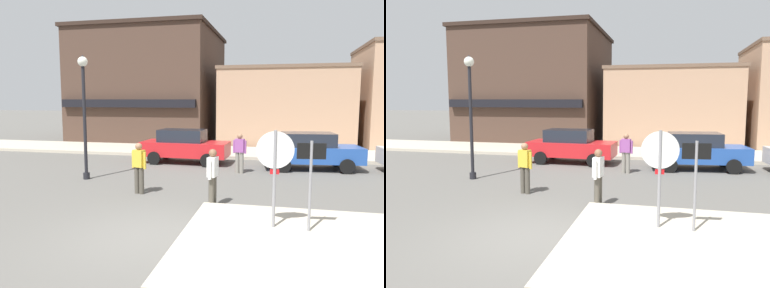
{
  "view_description": "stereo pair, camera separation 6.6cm",
  "coord_description": "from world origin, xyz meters",
  "views": [
    {
      "loc": [
        2.72,
        -7.36,
        2.96
      ],
      "look_at": [
        -0.08,
        4.5,
        1.5
      ],
      "focal_mm": 35.0,
      "sensor_mm": 36.0,
      "label": 1
    },
    {
      "loc": [
        2.79,
        -7.35,
        2.96
      ],
      "look_at": [
        -0.08,
        4.5,
        1.5
      ],
      "focal_mm": 35.0,
      "sensor_mm": 36.0,
      "label": 2
    }
  ],
  "objects": [
    {
      "name": "ground_plane",
      "position": [
        0.0,
        0.0,
        0.0
      ],
      "size": [
        160.0,
        160.0,
        0.0
      ],
      "primitive_type": "plane",
      "color": "#5B5954"
    },
    {
      "name": "sidewalk_corner",
      "position": [
        3.94,
        0.06,
        0.07
      ],
      "size": [
        6.4,
        4.8,
        0.15
      ],
      "primitive_type": "cube",
      "color": "#B7AD99",
      "rests_on": "ground"
    },
    {
      "name": "kerb_far",
      "position": [
        0.0,
        12.9,
        0.07
      ],
      "size": [
        80.0,
        4.0,
        0.15
      ],
      "primitive_type": "cube",
      "color": "#B7AD99",
      "rests_on": "ground"
    },
    {
      "name": "stop_sign",
      "position": [
        2.63,
        0.86,
        1.52
      ],
      "size": [
        0.82,
        0.11,
        2.3
      ],
      "color": "gray",
      "rests_on": "ground"
    },
    {
      "name": "one_way_sign",
      "position": [
        3.38,
        0.77,
        1.33
      ],
      "size": [
        0.6,
        0.08,
        2.1
      ],
      "color": "gray",
      "rests_on": "ground"
    },
    {
      "name": "lamp_post",
      "position": [
        -4.26,
        5.07,
        2.96
      ],
      "size": [
        0.36,
        0.36,
        4.54
      ],
      "color": "black",
      "rests_on": "ground"
    },
    {
      "name": "parked_car_nearest",
      "position": [
        -1.59,
        9.4,
        0.81
      ],
      "size": [
        4.07,
        2.0,
        1.56
      ],
      "color": "red",
      "rests_on": "ground"
    },
    {
      "name": "parked_car_second",
      "position": [
        4.0,
        9.03,
        0.81
      ],
      "size": [
        4.16,
        2.21,
        1.56
      ],
      "color": "#234C9E",
      "rests_on": "ground"
    },
    {
      "name": "pedestrian_crossing_near",
      "position": [
        1.17,
        7.5,
        0.87
      ],
      "size": [
        0.56,
        0.27,
        1.61
      ],
      "color": "gray",
      "rests_on": "ground"
    },
    {
      "name": "pedestrian_crossing_far",
      "position": [
        -1.55,
        3.5,
        0.87
      ],
      "size": [
        0.55,
        0.32,
        1.61
      ],
      "color": "#4C473D",
      "rests_on": "ground"
    },
    {
      "name": "pedestrian_kerb_side",
      "position": [
        0.95,
        2.61,
        0.87
      ],
      "size": [
        0.28,
        0.56,
        1.61
      ],
      "color": "#4C473D",
      "rests_on": "ground"
    },
    {
      "name": "building_corner_shop",
      "position": [
        -6.73,
        19.83,
        3.95
      ],
      "size": [
        9.67,
        10.39,
        7.89
      ],
      "color": "#473328",
      "rests_on": "ground"
    },
    {
      "name": "building_storefront_left_near",
      "position": [
        2.96,
        18.26,
        2.49
      ],
      "size": [
        8.27,
        6.22,
        4.98
      ],
      "color": "tan",
      "rests_on": "ground"
    }
  ]
}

